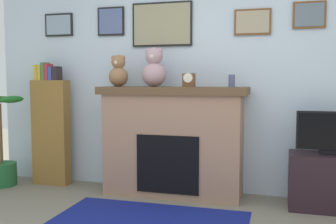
# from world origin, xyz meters

# --- Properties ---
(back_wall) EXTENTS (5.20, 0.15, 2.60)m
(back_wall) POSITION_xyz_m (-0.00, 2.00, 1.31)
(back_wall) COLOR silver
(back_wall) RESTS_ON ground_plane
(fireplace) EXTENTS (1.57, 0.52, 1.17)m
(fireplace) POSITION_xyz_m (-0.34, 1.71, 0.59)
(fireplace) COLOR #96715B
(fireplace) RESTS_ON ground_plane
(bookshelf) EXTENTS (0.43, 0.16, 1.44)m
(bookshelf) POSITION_xyz_m (-1.84, 1.74, 0.67)
(bookshelf) COLOR brown
(bookshelf) RESTS_ON ground_plane
(potted_plant) EXTENTS (0.54, 0.59, 1.06)m
(potted_plant) POSITION_xyz_m (-2.37, 1.51, 0.34)
(potted_plant) COLOR #1E592D
(potted_plant) RESTS_ON ground_plane
(tv_stand) EXTENTS (0.75, 0.40, 0.54)m
(tv_stand) POSITION_xyz_m (1.23, 1.64, 0.27)
(tv_stand) COLOR black
(tv_stand) RESTS_ON ground_plane
(television) EXTENTS (0.64, 0.14, 0.41)m
(television) POSITION_xyz_m (1.23, 1.64, 0.73)
(television) COLOR black
(television) RESTS_ON tv_stand
(area_rug) EXTENTS (1.71, 1.11, 0.01)m
(area_rug) POSITION_xyz_m (-0.34, 0.80, 0.00)
(area_rug) COLOR navy
(area_rug) RESTS_ON ground_plane
(candle_jar) EXTENTS (0.07, 0.07, 0.13)m
(candle_jar) POSITION_xyz_m (0.28, 1.69, 1.23)
(candle_jar) COLOR #4C517A
(candle_jar) RESTS_ON fireplace
(mantel_clock) EXTENTS (0.12, 0.09, 0.14)m
(mantel_clock) POSITION_xyz_m (-0.16, 1.69, 1.24)
(mantel_clock) COLOR brown
(mantel_clock) RESTS_ON fireplace
(teddy_bear_brown) EXTENTS (0.21, 0.21, 0.34)m
(teddy_bear_brown) POSITION_xyz_m (-0.95, 1.69, 1.32)
(teddy_bear_brown) COLOR #8C6646
(teddy_bear_brown) RESTS_ON fireplace
(teddy_bear_cream) EXTENTS (0.26, 0.26, 0.42)m
(teddy_bear_cream) POSITION_xyz_m (-0.54, 1.69, 1.35)
(teddy_bear_cream) COLOR #A98893
(teddy_bear_cream) RESTS_ON fireplace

